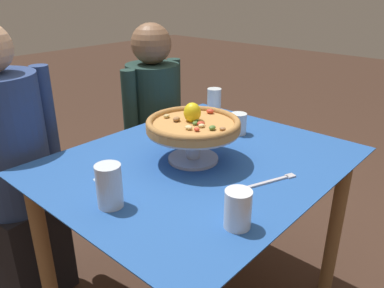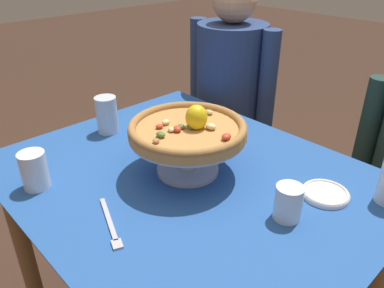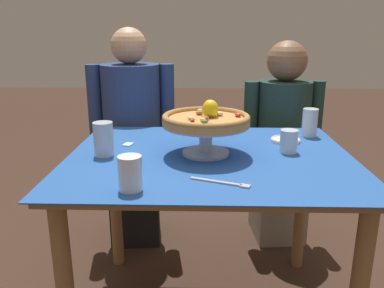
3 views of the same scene
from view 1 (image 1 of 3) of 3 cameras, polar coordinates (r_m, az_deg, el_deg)
name	(u,v)px [view 1 (image 1 of 3)]	position (r m, az deg, el deg)	size (l,w,h in m)	color
dining_table	(199,186)	(1.50, 1.10, -6.33)	(1.13, 0.93, 0.75)	olive
pizza_stand	(193,140)	(1.41, 0.19, 0.53)	(0.34, 0.34, 0.12)	#B7B7C1
pizza	(193,124)	(1.39, 0.19, 3.08)	(0.35, 0.35, 0.09)	#BC8447
water_glass_side_left	(110,189)	(1.16, -12.29, -6.57)	(0.08, 0.08, 0.14)	silver
water_glass_side_right	(238,125)	(1.70, 6.98, 2.84)	(0.07, 0.07, 0.09)	silver
water_glass_front_left	(238,211)	(1.06, 6.89, -9.96)	(0.08, 0.08, 0.11)	white
water_glass_back_right	(214,103)	(1.95, 3.34, 6.19)	(0.07, 0.07, 0.13)	silver
side_plate	(213,123)	(1.81, 3.24, 3.23)	(0.13, 0.13, 0.02)	white
dinner_fork	(273,180)	(1.32, 12.12, -5.38)	(0.20, 0.09, 0.01)	#B7B7C1
sugar_packet	(101,181)	(1.33, -13.57, -5.44)	(0.05, 0.04, 0.01)	silver
diner_left	(13,178)	(1.81, -25.34, -4.61)	(0.48, 0.36, 1.25)	black
diner_right	(155,131)	(2.28, -5.61, 1.98)	(0.46, 0.35, 1.18)	gray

